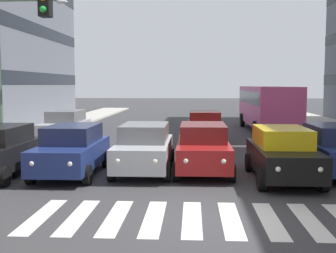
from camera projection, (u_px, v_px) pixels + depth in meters
The scene contains 11 objects.
ground_plane at pixel (211, 219), 9.96m from camera, with size 180.00×180.00×0.00m, color #38383A.
crosswalk_markings at pixel (211, 219), 9.96m from camera, with size 8.55×2.80×0.01m.
car_1 at pixel (335, 149), 14.85m from camera, with size 2.02×4.44×1.72m.
car_2 at pixel (282, 153), 13.96m from camera, with size 2.02×4.44×1.72m.
car_3 at pixel (203, 148), 15.23m from camera, with size 2.02×4.44×1.72m.
car_4 at pixel (144, 148), 15.21m from camera, with size 2.02×4.44×1.72m.
car_5 at pixel (72, 149), 14.80m from camera, with size 2.02×4.44×1.72m.
car_row2_0 at pixel (205, 127), 22.64m from camera, with size 2.02×4.44×1.72m.
car_row2_1 at pixel (65, 126), 23.23m from camera, with size 2.02×4.44×1.72m.
bus_behind_traffic at pixel (267, 104), 28.54m from camera, with size 2.78×10.50×3.00m.
street_lamp_right at pixel (11, 56), 19.45m from camera, with size 3.34×0.28×6.90m.
Camera 1 is at (0.45, 9.75, 3.12)m, focal length 45.67 mm.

